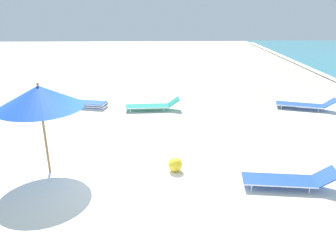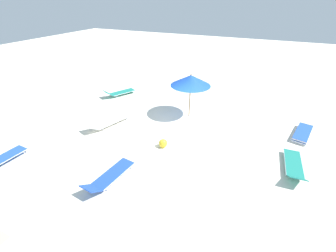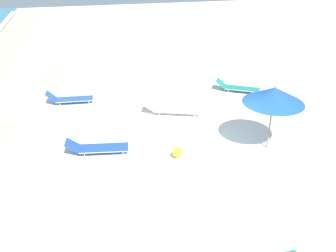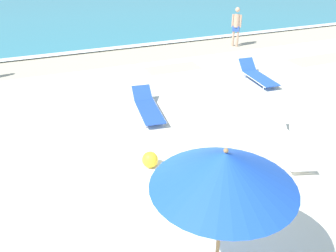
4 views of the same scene
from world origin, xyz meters
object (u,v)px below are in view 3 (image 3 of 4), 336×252
(sun_lounger_mid_beach_pair_a, at_px, (69,98))
(beach_ball, at_px, (177,152))
(sun_lounger_near_water_right, at_px, (237,87))
(beach_umbrella, at_px, (274,95))
(sun_lounger_near_water_left, at_px, (97,147))
(sun_lounger_under_umbrella, at_px, (172,109))

(sun_lounger_mid_beach_pair_a, xyz_separation_m, beach_ball, (-5.39, -3.72, -0.03))
(sun_lounger_near_water_right, bearing_deg, beach_umbrella, -161.91)
(beach_umbrella, relative_size, beach_ball, 6.28)
(sun_lounger_near_water_left, height_order, sun_lounger_mid_beach_pair_a, sun_lounger_mid_beach_pair_a)
(sun_lounger_under_umbrella, height_order, beach_ball, sun_lounger_under_umbrella)
(beach_umbrella, height_order, beach_ball, beach_umbrella)
(beach_umbrella, distance_m, sun_lounger_near_water_right, 5.57)
(sun_lounger_mid_beach_pair_a, bearing_deg, beach_umbrella, -124.61)
(sun_lounger_mid_beach_pair_a, bearing_deg, sun_lounger_near_water_right, -88.50)
(beach_umbrella, distance_m, beach_ball, 3.75)
(beach_ball, bearing_deg, sun_lounger_near_water_left, 72.12)
(sun_lounger_near_water_right, relative_size, sun_lounger_mid_beach_pair_a, 1.04)
(sun_lounger_near_water_right, height_order, sun_lounger_mid_beach_pair_a, sun_lounger_mid_beach_pair_a)
(sun_lounger_under_umbrella, bearing_deg, sun_lounger_near_water_left, 145.89)
(beach_umbrella, bearing_deg, sun_lounger_near_water_right, -9.58)
(beach_ball, bearing_deg, beach_umbrella, -90.62)
(sun_lounger_near_water_left, bearing_deg, beach_ball, -101.10)
(sun_lounger_under_umbrella, height_order, sun_lounger_near_water_left, sun_lounger_near_water_left)
(sun_lounger_near_water_left, distance_m, beach_ball, 2.79)
(sun_lounger_near_water_right, xyz_separation_m, sun_lounger_mid_beach_pair_a, (0.24, 7.86, 0.01))
(sun_lounger_under_umbrella, bearing_deg, beach_umbrella, -123.59)
(beach_ball, bearing_deg, sun_lounger_under_umbrella, -9.25)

